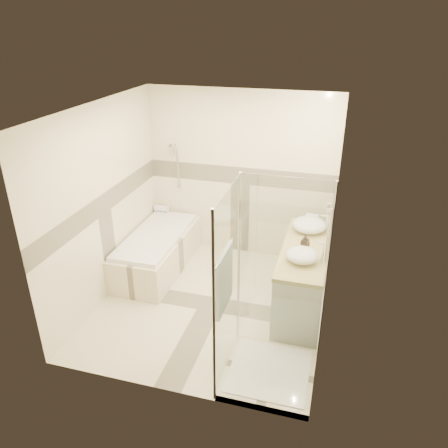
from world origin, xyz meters
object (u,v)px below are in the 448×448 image
(shower_enclosure, at_px, (261,331))
(vessel_sink_near, at_px, (309,225))
(amenity_bottle_a, at_px, (305,242))
(vanity, at_px, (304,277))
(vessel_sink_far, at_px, (302,255))
(amenity_bottle_b, at_px, (305,242))
(bathtub, at_px, (157,250))

(shower_enclosure, xyz_separation_m, vessel_sink_near, (0.27, 1.72, 0.43))
(shower_enclosure, bearing_deg, vessel_sink_near, 81.01)
(vessel_sink_near, xyz_separation_m, amenity_bottle_a, (0.00, -0.49, -0.00))
(vanity, distance_m, shower_enclosure, 1.31)
(vessel_sink_near, distance_m, vessel_sink_far, 0.80)
(vanity, bearing_deg, amenity_bottle_b, -143.71)
(bathtub, bearing_deg, vessel_sink_near, 2.77)
(amenity_bottle_a, distance_m, amenity_bottle_b, 0.02)
(shower_enclosure, bearing_deg, amenity_bottle_b, 77.75)
(vessel_sink_near, relative_size, amenity_bottle_b, 2.93)
(vanity, distance_m, amenity_bottle_a, 0.51)
(vessel_sink_near, height_order, amenity_bottle_a, vessel_sink_near)
(bathtub, height_order, vessel_sink_far, vessel_sink_far)
(bathtub, relative_size, vanity, 1.05)
(bathtub, xyz_separation_m, vessel_sink_far, (2.13, -0.70, 0.62))
(vessel_sink_near, height_order, amenity_bottle_b, vessel_sink_near)
(bathtub, height_order, amenity_bottle_a, amenity_bottle_a)
(bathtub, distance_m, vessel_sink_far, 2.32)
(shower_enclosure, distance_m, amenity_bottle_a, 1.34)
(bathtub, distance_m, vessel_sink_near, 2.22)
(shower_enclosure, distance_m, vessel_sink_near, 1.80)
(bathtub, height_order, vessel_sink_near, vessel_sink_near)
(vanity, bearing_deg, shower_enclosure, -102.97)
(shower_enclosure, height_order, amenity_bottle_b, shower_enclosure)
(bathtub, relative_size, vessel_sink_near, 3.84)
(vessel_sink_near, bearing_deg, vanity, -87.48)
(vanity, bearing_deg, amenity_bottle_a, -119.86)
(vanity, xyz_separation_m, vessel_sink_near, (-0.02, 0.45, 0.51))
(vessel_sink_far, bearing_deg, bathtub, 161.92)
(vanity, height_order, vessel_sink_near, vessel_sink_near)
(shower_enclosure, relative_size, vessel_sink_near, 4.61)
(bathtub, relative_size, vessel_sink_far, 4.55)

